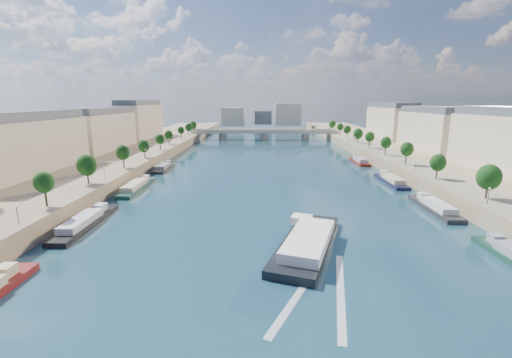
{
  "coord_description": "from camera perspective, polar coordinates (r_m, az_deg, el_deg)",
  "views": [
    {
      "loc": [
        -3.04,
        -35.65,
        29.81
      ],
      "look_at": [
        -4.36,
        72.18,
        5.0
      ],
      "focal_mm": 24.0,
      "sensor_mm": 36.0,
      "label": 1
    }
  ],
  "objects": [
    {
      "name": "ground",
      "position": [
        138.92,
        1.94,
        0.56
      ],
      "size": [
        700.0,
        700.0,
        0.0
      ],
      "primitive_type": "plane",
      "color": "#0B2432",
      "rests_on": "ground"
    },
    {
      "name": "quay_left",
      "position": [
        154.6,
        -25.81,
        1.48
      ],
      "size": [
        44.0,
        520.0,
        5.0
      ],
      "primitive_type": "cube",
      "color": "#9E8460",
      "rests_on": "ground"
    },
    {
      "name": "quay_right",
      "position": [
        157.41,
        29.16,
        1.31
      ],
      "size": [
        44.0,
        520.0,
        5.0
      ],
      "primitive_type": "cube",
      "color": "#9E8460",
      "rests_on": "ground"
    },
    {
      "name": "pave_left",
      "position": [
        148.07,
        -20.71,
        2.49
      ],
      "size": [
        14.0,
        520.0,
        0.1
      ],
      "primitive_type": "cube",
      "color": "gray",
      "rests_on": "quay_left"
    },
    {
      "name": "pave_right",
      "position": [
        150.4,
        24.24,
        2.33
      ],
      "size": [
        14.0,
        520.0,
        0.1
      ],
      "primitive_type": "cube",
      "color": "gray",
      "rests_on": "quay_right"
    },
    {
      "name": "trees_left",
      "position": [
        148.39,
        -19.87,
        4.7
      ],
      "size": [
        4.8,
        268.8,
        8.26
      ],
      "color": "#382B1E",
      "rests_on": "ground"
    },
    {
      "name": "trees_right",
      "position": [
        157.98,
        22.34,
        4.96
      ],
      "size": [
        4.8,
        268.8,
        8.26
      ],
      "color": "#382B1E",
      "rests_on": "ground"
    },
    {
      "name": "lamps_left",
      "position": [
        136.82,
        -20.53,
        2.86
      ],
      "size": [
        0.36,
        200.36,
        4.28
      ],
      "color": "black",
      "rests_on": "ground"
    },
    {
      "name": "lamps_right",
      "position": [
        152.81,
        22.05,
        3.72
      ],
      "size": [
        0.36,
        200.36,
        4.28
      ],
      "color": "black",
      "rests_on": "ground"
    },
    {
      "name": "buildings_left",
      "position": [
        169.4,
        -28.46,
        6.88
      ],
      "size": [
        16.0,
        226.0,
        23.2
      ],
      "color": "beige",
      "rests_on": "ground"
    },
    {
      "name": "buildings_right",
      "position": [
        172.42,
        31.63,
        6.61
      ],
      "size": [
        16.0,
        226.0,
        23.2
      ],
      "color": "beige",
      "rests_on": "ground"
    },
    {
      "name": "skyline",
      "position": [
        355.55,
        1.73,
        10.51
      ],
      "size": [
        79.0,
        42.0,
        22.0
      ],
      "color": "beige",
      "rests_on": "ground"
    },
    {
      "name": "bridge",
      "position": [
        266.86,
        1.36,
        7.64
      ],
      "size": [
        112.0,
        12.0,
        8.15
      ],
      "color": "#C1B79E",
      "rests_on": "ground"
    },
    {
      "name": "tour_barge",
      "position": [
        72.57,
        8.51,
        -10.34
      ],
      "size": [
        18.89,
        33.09,
        4.32
      ],
      "rotation": [
        0.0,
        0.0,
        -0.33
      ],
      "color": "black",
      "rests_on": "ground"
    },
    {
      "name": "wake",
      "position": [
        58.6,
        10.71,
        -17.84
      ],
      "size": [
        15.85,
        25.69,
        0.04
      ],
      "color": "silver",
      "rests_on": "ground"
    },
    {
      "name": "moored_barges_left",
      "position": [
        93.85,
        -26.42,
        -6.43
      ],
      "size": [
        5.0,
        153.99,
        3.6
      ],
      "color": "#172234",
      "rests_on": "ground"
    },
    {
      "name": "moored_barges_right",
      "position": [
        124.15,
        23.7,
        -1.65
      ],
      "size": [
        5.0,
        125.5,
        3.6
      ],
      "color": "#193F31",
      "rests_on": "ground"
    }
  ]
}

